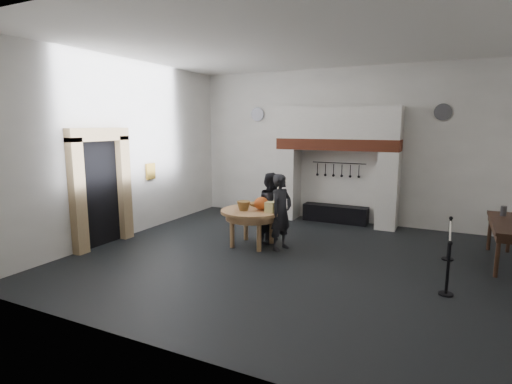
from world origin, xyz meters
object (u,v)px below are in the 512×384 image
at_px(iron_range, 335,214).
at_px(visitor_far, 272,208).
at_px(barrier_post_far, 449,240).
at_px(visitor_near, 281,212).
at_px(work_table, 252,211).
at_px(side_table, 506,223).
at_px(barrier_post_near, 448,270).

xyz_separation_m(iron_range, visitor_far, (-0.84, -2.75, 0.62)).
xyz_separation_m(iron_range, barrier_post_far, (3.07, -2.26, 0.20)).
bearing_deg(visitor_near, barrier_post_far, -60.58).
relative_size(iron_range, visitor_far, 1.10).
height_order(iron_range, visitor_far, visitor_far).
height_order(iron_range, barrier_post_far, barrier_post_far).
xyz_separation_m(work_table, barrier_post_far, (4.25, 0.92, -0.39)).
bearing_deg(visitor_far, iron_range, -17.24).
distance_m(visitor_far, barrier_post_far, 3.97).
relative_size(work_table, side_table, 0.68).
relative_size(side_table, barrier_post_far, 2.44).
distance_m(barrier_post_near, barrier_post_far, 2.00).
bearing_deg(visitor_near, barrier_post_near, -92.28).
relative_size(work_table, barrier_post_near, 1.66).
height_order(work_table, side_table, side_table).
bearing_deg(barrier_post_far, barrier_post_near, -90.00).
relative_size(visitor_near, barrier_post_far, 1.96).
xyz_separation_m(work_table, barrier_post_near, (4.25, -1.08, -0.39)).
bearing_deg(barrier_post_far, side_table, 13.17).
xyz_separation_m(visitor_near, barrier_post_near, (3.52, -1.11, -0.43)).
distance_m(iron_range, visitor_far, 2.94).
xyz_separation_m(visitor_near, visitor_far, (-0.40, 0.40, -0.02)).
distance_m(iron_range, work_table, 3.44).
distance_m(work_table, visitor_near, 0.74).
relative_size(visitor_far, barrier_post_far, 1.93).
bearing_deg(visitor_near, work_table, 107.66).
height_order(work_table, visitor_near, visitor_near).
bearing_deg(side_table, visitor_far, -171.62).
bearing_deg(visitor_near, visitor_far, 60.25).
bearing_deg(iron_range, visitor_far, -107.09).
height_order(work_table, visitor_far, visitor_far).
xyz_separation_m(iron_range, barrier_post_near, (3.07, -4.26, 0.20)).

